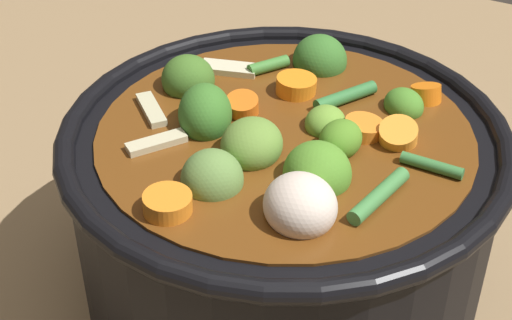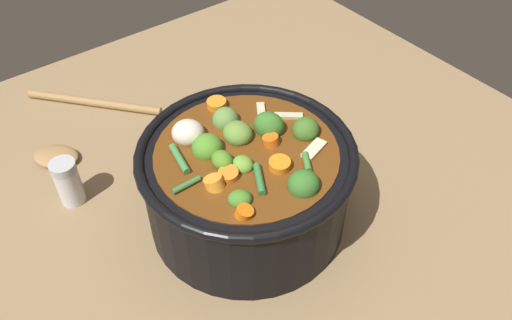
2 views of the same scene
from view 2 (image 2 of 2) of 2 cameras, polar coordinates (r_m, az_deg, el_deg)
The scene contains 4 objects.
ground_plane at distance 0.77m, azimuth -0.91°, elevation -6.14°, with size 1.10×1.10×0.00m, color #8C704C.
cooking_pot at distance 0.72m, azimuth -0.98°, elevation -2.46°, with size 0.29×0.29×0.16m.
wooden_spoon at distance 0.94m, azimuth -18.93°, elevation 3.07°, with size 0.24×0.24×0.02m.
salt_shaker at distance 0.81m, azimuth -19.56°, elevation -2.25°, with size 0.04×0.04×0.08m.
Camera 2 is at (0.29, 0.40, 0.59)m, focal length 37.20 mm.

